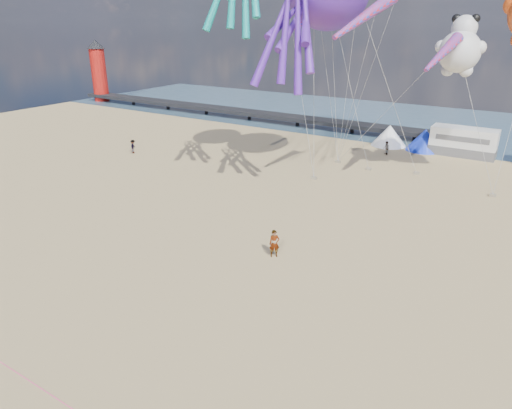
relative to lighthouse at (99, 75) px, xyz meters
name	(u,v)px	position (x,y,z in m)	size (l,w,h in m)	color
ground	(166,337)	(56.00, -44.00, -4.50)	(120.00, 120.00, 0.00)	tan
water	(435,124)	(56.00, 11.00, -4.48)	(120.00, 120.00, 0.00)	#365267
pier	(227,110)	(28.00, 0.00, -3.50)	(60.00, 3.00, 0.50)	black
lighthouse	(99,75)	(0.00, 0.00, 0.00)	(2.60, 2.60, 9.00)	#A5140F
motorhome_0	(463,142)	(62.00, -4.00, -3.00)	(6.60, 2.50, 3.00)	silver
tent_white	(389,135)	(54.00, -4.00, -3.30)	(4.00, 4.00, 2.40)	white
tent_blue	(425,140)	(58.00, -4.00, -3.30)	(4.00, 4.00, 2.40)	#1933CC
standing_person	(274,244)	(56.30, -34.58, -3.62)	(0.64, 0.42, 1.76)	tan
beachgoer_1	(386,148)	(55.02, -8.18, -3.76)	(0.72, 0.47, 1.48)	#7F6659
beachgoer_2	(133,146)	(31.28, -22.28, -3.76)	(0.72, 0.56, 1.48)	#7F6659
sandbag_a	(314,178)	(51.97, -19.81, -4.39)	(0.50, 0.35, 0.22)	gray
sandbag_b	(368,169)	(55.28, -14.47, -4.39)	(0.50, 0.35, 0.22)	gray
sandbag_c	(493,195)	(66.48, -15.95, -4.39)	(0.50, 0.35, 0.22)	gray
sandbag_d	(416,173)	(59.57, -13.30, -4.39)	(0.50, 0.35, 0.22)	gray
sandbag_e	(338,162)	(51.77, -13.71, -4.39)	(0.50, 0.35, 0.22)	gray
kite_panda	(460,52)	(62.00, -15.13, 6.74)	(3.98, 3.75, 5.63)	silver
windsock_left	(314,15)	(50.72, -18.69, 9.46)	(1.10, 6.57, 6.57)	red
windsock_mid	(365,17)	(56.50, -22.49, 9.31)	(1.00, 6.50, 6.50)	red
windsock_right	(442,53)	(61.41, -18.89, 6.79)	(0.90, 4.57, 4.57)	red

